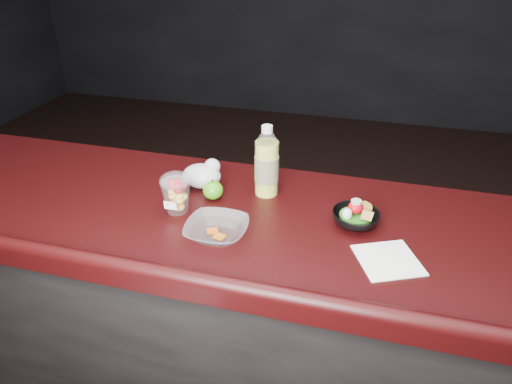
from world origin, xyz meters
TOP-DOWN VIEW (x-y plane):
  - counter at (0.00, 0.30)m, footprint 4.06×0.71m
  - lemonade_bottle at (0.00, 0.45)m, footprint 0.08×0.08m
  - fruit_cup at (-0.25, 0.27)m, footprint 0.10×0.10m
  - green_apple at (-0.16, 0.37)m, footprint 0.07×0.07m
  - plastic_bag at (-0.22, 0.45)m, footprint 0.14×0.11m
  - snack_bowl at (0.32, 0.34)m, footprint 0.15×0.15m
  - takeout_bowl at (-0.07, 0.17)m, footprint 0.19×0.19m
  - paper_napkin at (0.42, 0.18)m, footprint 0.21×0.21m

SIDE VIEW (x-z plane):
  - counter at x=0.00m, z-range 0.00..1.02m
  - paper_napkin at x=0.42m, z-range 1.02..1.02m
  - takeout_bowl at x=-0.07m, z-range 1.02..1.07m
  - snack_bowl at x=0.32m, z-range 1.01..1.09m
  - green_apple at x=-0.16m, z-range 1.02..1.09m
  - plastic_bag at x=-0.22m, z-range 1.01..1.12m
  - fruit_cup at x=-0.25m, z-range 1.02..1.16m
  - lemonade_bottle at x=0.00m, z-range 1.00..1.25m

